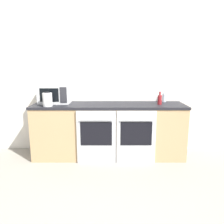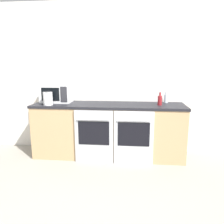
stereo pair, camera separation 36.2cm
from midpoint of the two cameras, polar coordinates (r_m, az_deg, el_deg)
wall_back at (r=3.91m, az=2.34°, el=8.73°), size 10.00×0.06×2.60m
counter_back at (r=3.72m, az=1.91°, el=-4.75°), size 2.51×0.65×0.90m
oven_left at (r=3.43m, az=-1.72°, el=-6.49°), size 0.61×0.06×0.85m
oven_right at (r=3.41m, az=8.71°, el=-6.74°), size 0.61×0.06×0.85m
microwave at (r=3.85m, az=-11.73°, el=4.84°), size 0.51×0.33×0.32m
bottle_red at (r=3.62m, az=15.22°, el=2.99°), size 0.07×0.07×0.21m
bottle_clear at (r=3.89m, az=16.54°, el=3.43°), size 0.07×0.07×0.19m
kettle at (r=3.60m, az=-13.68°, el=3.42°), size 0.15×0.15×0.22m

